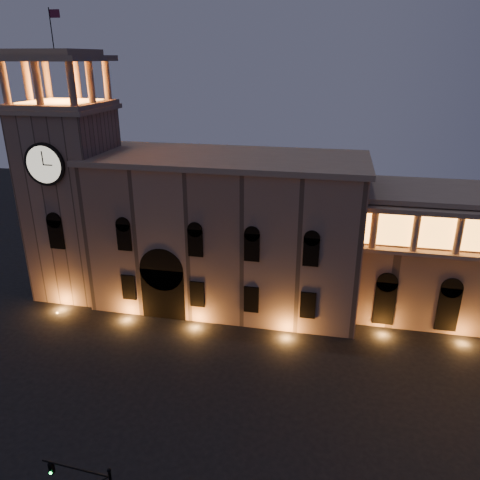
% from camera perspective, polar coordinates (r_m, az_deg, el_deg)
% --- Properties ---
extents(ground, '(160.00, 160.00, 0.00)m').
position_cam_1_polar(ground, '(40.14, -6.18, -22.19)').
color(ground, black).
rests_on(ground, ground).
extents(government_building, '(30.80, 12.80, 17.60)m').
position_cam_1_polar(government_building, '(54.17, -1.65, 1.05)').
color(government_building, '#90705E').
rests_on(government_building, ground).
extents(clock_tower, '(9.80, 9.80, 32.40)m').
position_cam_1_polar(clock_tower, '(59.10, -19.65, 5.34)').
color(clock_tower, '#90705E').
rests_on(clock_tower, ground).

